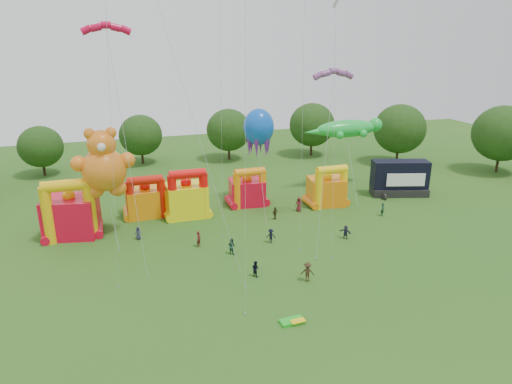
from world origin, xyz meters
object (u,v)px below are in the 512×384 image
object	(u,v)px
gecko_kite	(350,154)
octopus_kite	(261,161)
bouncy_castle_0	(71,214)
spectator_4	(275,213)
stage_trailer	(400,178)
teddy_bear_kite	(105,172)
bouncy_castle_2	(187,198)
spectator_0	(138,233)

from	to	relation	value
gecko_kite	octopus_kite	world-z (taller)	octopus_kite
bouncy_castle_0	octopus_kite	distance (m)	24.39
octopus_kite	spectator_4	bearing A→B (deg)	-86.54
stage_trailer	bouncy_castle_0	bearing A→B (deg)	-178.58
bouncy_castle_0	gecko_kite	bearing A→B (deg)	6.70
teddy_bear_kite	bouncy_castle_2	bearing A→B (deg)	19.39
teddy_bear_kite	octopus_kite	world-z (taller)	octopus_kite
stage_trailer	gecko_kite	world-z (taller)	gecko_kite
bouncy_castle_0	gecko_kite	size ratio (longest dim) A/B	0.56
teddy_bear_kite	spectator_4	xyz separation A→B (m)	(20.03, -1.11, -6.89)
gecko_kite	octopus_kite	bearing A→B (deg)	-172.34
bouncy_castle_0	spectator_4	xyz separation A→B (m)	(24.27, -2.41, -1.91)
stage_trailer	spectator_4	bearing A→B (deg)	-170.36
stage_trailer	teddy_bear_kite	world-z (taller)	teddy_bear_kite
gecko_kite	spectator_4	xyz separation A→B (m)	(-14.19, -6.92, -5.03)
teddy_bear_kite	spectator_0	bearing A→B (deg)	-34.92
bouncy_castle_0	octopus_kite	xyz separation A→B (m)	(23.97, 2.57, 3.71)
bouncy_castle_0	bouncy_castle_2	xyz separation A→B (m)	(13.85, 2.09, -0.23)
bouncy_castle_0	octopus_kite	bearing A→B (deg)	6.11
stage_trailer	spectator_0	size ratio (longest dim) A/B	5.57
teddy_bear_kite	spectator_4	distance (m)	21.21
bouncy_castle_2	spectator_0	world-z (taller)	bouncy_castle_2
spectator_0	bouncy_castle_2	bearing A→B (deg)	30.00
bouncy_castle_0	bouncy_castle_2	world-z (taller)	bouncy_castle_0
bouncy_castle_0	spectator_4	distance (m)	24.47
bouncy_castle_2	octopus_kite	bearing A→B (deg)	2.72
bouncy_castle_0	teddy_bear_kite	bearing A→B (deg)	-16.96
bouncy_castle_2	teddy_bear_kite	world-z (taller)	teddy_bear_kite
bouncy_castle_2	teddy_bear_kite	size ratio (longest dim) A/B	0.52
stage_trailer	gecko_kite	size ratio (longest dim) A/B	0.66
stage_trailer	octopus_kite	world-z (taller)	octopus_kite
teddy_bear_kite	gecko_kite	world-z (taller)	teddy_bear_kite
gecko_kite	octopus_kite	distance (m)	14.63
spectator_0	spectator_4	size ratio (longest dim) A/B	0.92
bouncy_castle_2	stage_trailer	distance (m)	31.18
bouncy_castle_0	stage_trailer	distance (m)	45.02
gecko_kite	spectator_0	world-z (taller)	gecko_kite
stage_trailer	spectator_4	distance (m)	21.10
gecko_kite	stage_trailer	bearing A→B (deg)	-27.46
stage_trailer	spectator_4	world-z (taller)	stage_trailer
stage_trailer	teddy_bear_kite	size ratio (longest dim) A/B	0.67
bouncy_castle_2	spectator_0	distance (m)	8.77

